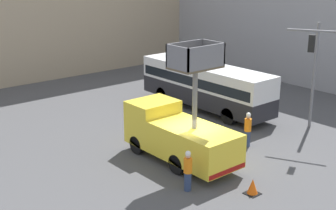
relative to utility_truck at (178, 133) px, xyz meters
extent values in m
plane|color=#4C4C4F|center=(0.17, -0.88, -1.47)|extent=(120.00, 120.00, 0.00)
cube|color=#9E9EA3|center=(22.13, 5.81, 4.03)|extent=(10.00, 28.00, 10.99)
cube|color=yellow|center=(0.00, 2.04, 0.08)|extent=(2.44, 1.92, 2.23)
cube|color=yellow|center=(0.00, -1.15, -0.23)|extent=(2.44, 4.47, 1.61)
cube|color=red|center=(0.00, -3.34, -0.88)|extent=(2.39, 0.10, 0.24)
cylinder|color=black|center=(-1.07, 2.04, -0.98)|extent=(0.30, 0.97, 0.97)
cylinder|color=black|center=(1.07, 2.04, -0.98)|extent=(0.30, 0.97, 0.97)
cylinder|color=black|center=(-1.07, -1.15, -0.98)|extent=(0.30, 0.97, 0.97)
cylinder|color=black|center=(1.07, -1.15, -0.98)|extent=(0.30, 0.97, 0.97)
cylinder|color=slate|center=(0.00, -1.15, 2.04)|extent=(0.24, 0.24, 2.92)
cube|color=brown|center=(0.00, -1.15, 3.55)|extent=(2.30, 1.52, 0.10)
cube|color=slate|center=(-1.11, -1.15, 4.13)|extent=(0.08, 1.52, 1.05)
cube|color=slate|center=(1.11, -1.15, 4.13)|extent=(0.08, 1.52, 1.05)
cube|color=slate|center=(0.00, -0.43, 4.13)|extent=(2.30, 0.08, 1.05)
cube|color=slate|center=(0.00, -1.87, 4.13)|extent=(2.30, 0.08, 1.05)
cube|color=#232328|center=(7.06, 5.32, -0.44)|extent=(2.50, 10.38, 1.16)
cube|color=silver|center=(7.06, 5.32, 0.86)|extent=(2.50, 10.38, 1.42)
cube|color=black|center=(7.06, 5.32, 0.65)|extent=(2.52, 9.97, 0.63)
cylinder|color=black|center=(5.96, 8.53, -0.94)|extent=(0.30, 1.06, 1.06)
cylinder|color=black|center=(8.16, 8.53, -0.94)|extent=(0.30, 1.06, 1.06)
cylinder|color=black|center=(5.96, 2.10, -0.94)|extent=(0.30, 1.06, 1.06)
cylinder|color=black|center=(8.16, 2.10, -0.94)|extent=(0.30, 1.06, 1.06)
cylinder|color=slate|center=(9.45, -1.37, 1.70)|extent=(0.18, 0.18, 6.33)
cylinder|color=slate|center=(8.11, -2.06, 4.57)|extent=(1.49, 2.74, 0.13)
cube|color=black|center=(6.77, -2.74, 4.12)|extent=(0.43, 0.43, 0.90)
sphere|color=red|center=(6.77, -2.74, 4.37)|extent=(0.20, 0.20, 0.20)
cylinder|color=navy|center=(-1.84, -2.74, -1.04)|extent=(0.32, 0.32, 0.86)
cylinder|color=orange|center=(-1.84, -2.74, -0.27)|extent=(0.38, 0.38, 0.68)
sphere|color=tan|center=(-1.84, -2.74, 0.18)|extent=(0.23, 0.23, 0.23)
sphere|color=white|center=(-1.84, -2.74, 0.29)|extent=(0.24, 0.24, 0.24)
cylinder|color=navy|center=(4.10, -1.01, -1.03)|extent=(0.32, 0.32, 0.88)
cylinder|color=orange|center=(4.10, -1.01, -0.24)|extent=(0.38, 0.38, 0.70)
sphere|color=tan|center=(4.10, -1.01, 0.23)|extent=(0.24, 0.24, 0.24)
sphere|color=white|center=(4.10, -1.01, 0.34)|extent=(0.25, 0.25, 0.25)
cube|color=black|center=(0.09, -4.79, -1.45)|extent=(0.61, 0.61, 0.03)
cone|color=#F25B0F|center=(0.09, -4.79, -1.12)|extent=(0.49, 0.49, 0.70)
camera|label=1|loc=(-14.45, -16.42, 8.22)|focal=50.00mm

